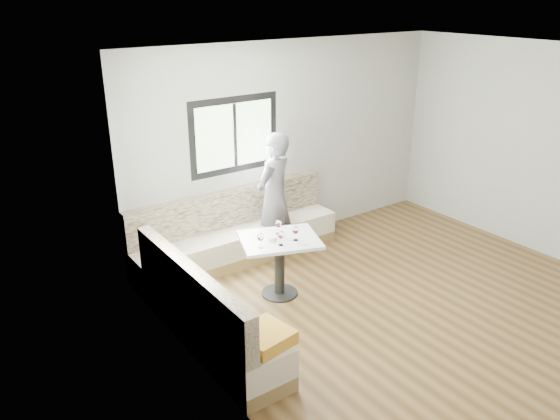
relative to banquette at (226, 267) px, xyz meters
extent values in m
cube|color=brown|center=(1.59, -1.62, -0.33)|extent=(5.00, 5.00, 0.01)
cube|color=white|center=(1.59, -1.62, 2.47)|extent=(5.00, 5.00, 0.01)
cube|color=#B7B7B2|center=(1.59, 0.88, 1.07)|extent=(5.00, 0.01, 2.80)
cube|color=#B7B7B2|center=(-0.91, -1.62, 1.07)|extent=(0.01, 5.00, 2.80)
cube|color=black|center=(0.69, 0.87, 1.32)|extent=(1.30, 0.02, 1.00)
cube|color=black|center=(-0.90, -0.72, 1.32)|extent=(0.02, 1.30, 1.00)
cube|color=#967649|center=(0.54, 0.61, -0.25)|extent=(2.90, 0.55, 0.16)
cube|color=beige|center=(0.54, 0.61, -0.03)|extent=(2.90, 0.55, 0.29)
cube|color=beige|center=(0.54, 0.81, 0.37)|extent=(2.90, 0.14, 0.50)
cube|color=#967649|center=(-0.63, -0.79, -0.25)|extent=(0.55, 2.25, 0.16)
cube|color=beige|center=(-0.63, -0.79, -0.03)|extent=(0.55, 2.25, 0.29)
cube|color=beige|center=(-0.84, -0.79, 0.37)|extent=(0.14, 2.25, 0.50)
cube|color=#AC822C|center=(-0.55, -1.65, 0.18)|extent=(0.48, 0.48, 0.13)
cylinder|color=black|center=(0.49, -0.41, -0.32)|extent=(0.43, 0.43, 0.02)
cylinder|color=black|center=(0.49, -0.41, 0.01)|extent=(0.12, 0.12, 0.69)
cube|color=silver|center=(0.49, -0.41, 0.38)|extent=(1.07, 0.96, 0.04)
imported|color=slate|center=(1.01, 0.45, 0.53)|extent=(0.74, 0.62, 1.72)
cylinder|color=white|center=(0.40, -0.39, 0.42)|extent=(0.10, 0.10, 0.04)
sphere|color=black|center=(0.42, -0.38, 0.43)|extent=(0.02, 0.02, 0.02)
sphere|color=black|center=(0.39, -0.38, 0.43)|extent=(0.02, 0.02, 0.02)
sphere|color=black|center=(0.40, -0.41, 0.43)|extent=(0.02, 0.02, 0.02)
cylinder|color=white|center=(0.18, -0.48, 0.40)|extent=(0.06, 0.06, 0.01)
cylinder|color=white|center=(0.18, -0.48, 0.44)|extent=(0.01, 0.01, 0.08)
ellipsoid|color=white|center=(0.18, -0.48, 0.53)|extent=(0.08, 0.08, 0.09)
cylinder|color=#4B0212|center=(0.18, -0.48, 0.50)|extent=(0.05, 0.05, 0.02)
cylinder|color=white|center=(0.40, -0.57, 0.40)|extent=(0.06, 0.06, 0.01)
cylinder|color=white|center=(0.40, -0.57, 0.44)|extent=(0.01, 0.01, 0.08)
ellipsoid|color=white|center=(0.40, -0.57, 0.53)|extent=(0.08, 0.08, 0.09)
cylinder|color=#4B0212|center=(0.40, -0.57, 0.50)|extent=(0.05, 0.05, 0.02)
cylinder|color=white|center=(0.61, -0.56, 0.40)|extent=(0.06, 0.06, 0.01)
cylinder|color=white|center=(0.61, -0.56, 0.44)|extent=(0.01, 0.01, 0.08)
ellipsoid|color=white|center=(0.61, -0.56, 0.53)|extent=(0.08, 0.08, 0.09)
cylinder|color=#4B0212|center=(0.61, -0.56, 0.50)|extent=(0.05, 0.05, 0.02)
cylinder|color=white|center=(0.55, -0.30, 0.40)|extent=(0.06, 0.06, 0.01)
cylinder|color=white|center=(0.55, -0.30, 0.44)|extent=(0.01, 0.01, 0.08)
ellipsoid|color=white|center=(0.55, -0.30, 0.53)|extent=(0.08, 0.08, 0.09)
cylinder|color=#4B0212|center=(0.55, -0.30, 0.50)|extent=(0.05, 0.05, 0.02)
camera|label=1|loc=(-2.79, -5.07, 3.05)|focal=35.00mm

